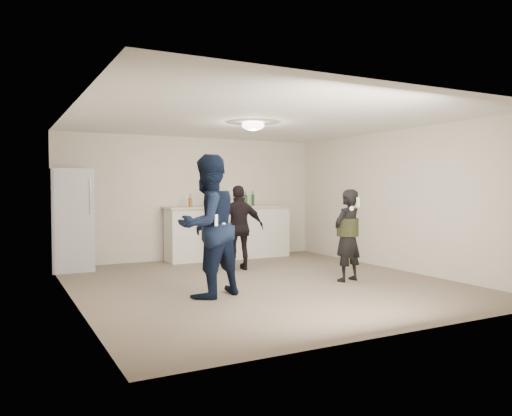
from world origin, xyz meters
name	(u,v)px	position (x,y,z in m)	size (l,w,h in m)	color
floor	(262,283)	(0.00, 0.00, 0.00)	(6.00, 6.00, 0.00)	#6B5B4C
ceiling	(262,120)	(0.00, 0.00, 2.50)	(6.00, 6.00, 0.00)	silver
wall_back	(193,198)	(0.00, 3.00, 1.25)	(6.00, 6.00, 0.00)	beige
wall_front	(404,209)	(0.00, -3.00, 1.25)	(6.00, 6.00, 0.00)	beige
wall_left	(72,205)	(-2.75, 0.00, 1.25)	(6.00, 6.00, 0.00)	beige
wall_right	(398,200)	(2.75, 0.00, 1.25)	(6.00, 6.00, 0.00)	beige
counter	(229,233)	(0.65, 2.67, 0.53)	(2.60, 0.56, 1.05)	silver
counter_top	(229,207)	(0.65, 2.67, 1.07)	(2.68, 0.64, 0.04)	#C2B596
fridge	(71,220)	(-2.44, 2.60, 0.90)	(0.70, 0.70, 1.80)	silver
fridge_handle	(90,197)	(-2.16, 2.23, 1.30)	(0.02, 0.02, 0.60)	silver
ceiling_dome	(253,125)	(0.00, 0.30, 2.45)	(0.36, 0.36, 0.16)	white
shaker	(209,202)	(0.26, 2.78, 1.18)	(0.08, 0.08, 0.17)	silver
man	(208,226)	(-1.11, -0.53, 0.96)	(0.93, 0.72, 1.91)	#0E1D3D
woman	(348,235)	(1.26, -0.48, 0.72)	(0.53, 0.35, 1.44)	black
camo_shorts	(348,227)	(1.26, -0.48, 0.85)	(0.34, 0.34, 0.28)	#2F3417
spectator	(240,228)	(0.23, 1.27, 0.76)	(0.89, 0.37, 1.51)	black
remote_man	(216,220)	(-1.11, -0.81, 1.05)	(0.04, 0.04, 0.15)	white
nunchuk_man	(224,225)	(-0.99, -0.78, 0.98)	(0.07, 0.07, 0.07)	white
remote_woman	(358,202)	(1.26, -0.73, 1.25)	(0.04, 0.04, 0.15)	silver
nunchuk_woman	(352,209)	(1.16, -0.70, 1.15)	(0.07, 0.07, 0.07)	white
bottle_cluster	(226,201)	(0.61, 2.71, 1.20)	(1.60, 0.36, 0.24)	#134314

